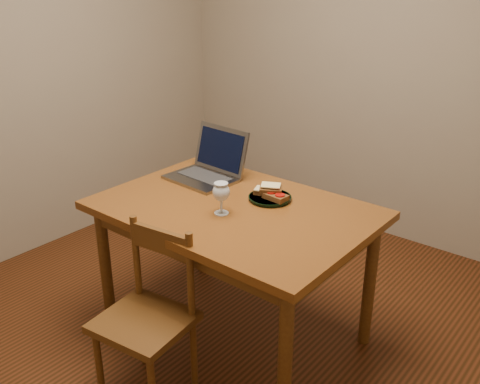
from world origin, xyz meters
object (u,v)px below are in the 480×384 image
Objects in this scene: table at (234,222)px; laptop at (210,165)px; milk_glass at (221,198)px; chair at (147,310)px; plate at (270,198)px.

laptop is (-0.36, 0.23, 0.15)m from table.
milk_glass is (0.01, -0.10, 0.16)m from table.
chair is 0.60m from milk_glass.
table is 3.42× the size of laptop.
table is 0.60m from chair.
table is 0.22m from plate.
plate is 1.37× the size of milk_glass.
milk_glass reaches higher than table.
milk_glass is at bearing -38.50° from laptop.
chair is at bearing -98.88° from plate.
milk_glass is 0.49m from laptop.
milk_glass is at bearing 78.41° from chair.
laptop is (-0.45, 0.05, 0.06)m from plate.
laptop is at bearing 173.21° from plate.
laptop reaches higher than chair.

